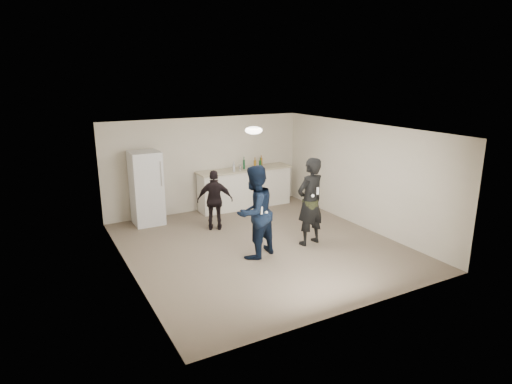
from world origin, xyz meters
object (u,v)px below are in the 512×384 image
counter (245,189)px  woman (310,202)px  spectator (215,200)px  man (255,212)px  fridge (146,188)px  shaker (240,167)px

counter → woman: woman is taller
spectator → man: bearing=117.6°
fridge → woman: woman is taller
woman → spectator: 2.32m
counter → spectator: size_ratio=1.81×
fridge → spectator: size_ratio=1.26×
shaker → woman: 2.95m
fridge → woman: bearing=-47.8°
shaker → woman: bearing=-86.0°
fridge → man: man is taller
shaker → spectator: spectator is taller
counter → woman: 3.10m
shaker → woman: size_ratio=0.09×
man → spectator: bearing=-109.2°
shaker → spectator: bearing=-137.4°
spectator → woman: bearing=153.6°
counter → woman: size_ratio=1.36×
counter → shaker: 0.70m
man → spectator: 1.85m
counter → man: (-1.36, -3.10, 0.41)m
counter → fridge: (-2.73, -0.07, 0.38)m
shaker → man: (-1.15, -2.96, -0.24)m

